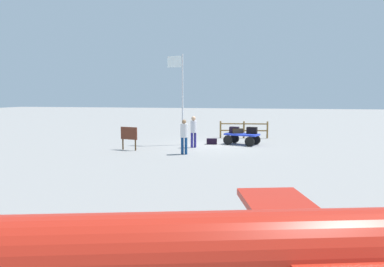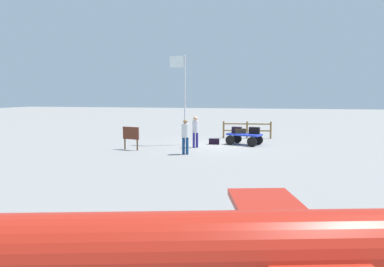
{
  "view_description": "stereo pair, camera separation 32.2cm",
  "coord_description": "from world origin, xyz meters",
  "views": [
    {
      "loc": [
        -2.79,
        20.1,
        2.93
      ],
      "look_at": [
        0.13,
        6.0,
        1.34
      ],
      "focal_mm": 32.15,
      "sensor_mm": 36.0,
      "label": 1
    },
    {
      "loc": [
        -3.11,
        20.03,
        2.93
      ],
      "look_at": [
        0.13,
        6.0,
        1.34
      ],
      "focal_mm": 32.15,
      "sensor_mm": 36.0,
      "label": 2
    }
  ],
  "objects": [
    {
      "name": "suitcase_grey",
      "position": [
        -1.32,
        -0.64,
        0.82
      ],
      "size": [
        0.7,
        0.49,
        0.29
      ],
      "color": "#362A18",
      "rests_on": "luggage_cart"
    },
    {
      "name": "worker_lead",
      "position": [
        1.04,
        3.51,
        1.04
      ],
      "size": [
        0.44,
        0.44,
        1.75
      ],
      "color": "navy",
      "rests_on": "ground"
    },
    {
      "name": "signboard",
      "position": [
        4.26,
        2.79,
        0.82
      ],
      "size": [
        1.01,
        0.29,
        1.25
      ],
      "color": "#4C3319",
      "rests_on": "ground"
    },
    {
      "name": "suitcase_maroon",
      "position": [
        -1.11,
        -0.72,
        0.86
      ],
      "size": [
        0.6,
        0.43,
        0.39
      ],
      "color": "black",
      "rests_on": "luggage_cart"
    },
    {
      "name": "wooden_fence",
      "position": [
        -1.52,
        -3.79,
        0.66
      ],
      "size": [
        3.32,
        0.5,
        1.17
      ],
      "color": "brown",
      "rests_on": "ground"
    },
    {
      "name": "luggage_cart",
      "position": [
        -1.56,
        -0.55,
        0.47
      ],
      "size": [
        2.21,
        1.7,
        0.67
      ],
      "color": "blue",
      "rests_on": "ground"
    },
    {
      "name": "flagpole",
      "position": [
        1.99,
        0.28,
        3.21
      ],
      "size": [
        0.97,
        0.14,
        5.34
      ],
      "color": "silver",
      "rests_on": "ground"
    },
    {
      "name": "airplane_near",
      "position": [
        -3.25,
        15.95,
        1.01
      ],
      "size": [
        9.78,
        5.05,
        2.76
      ],
      "color": "red",
      "rests_on": "ground"
    },
    {
      "name": "ground_plane",
      "position": [
        0.0,
        0.0,
        0.0
      ],
      "size": [
        120.0,
        120.0,
        0.0
      ],
      "primitive_type": "plane",
      "color": "gray"
    },
    {
      "name": "worker_trailing",
      "position": [
        1.03,
        1.21,
        1.05
      ],
      "size": [
        0.48,
        0.48,
        1.78
      ],
      "color": "navy",
      "rests_on": "ground"
    },
    {
      "name": "suitcase_navy",
      "position": [
        0.21,
        -0.35,
        0.17
      ],
      "size": [
        0.64,
        0.35,
        0.35
      ],
      "color": "black",
      "rests_on": "ground"
    },
    {
      "name": "suitcase_dark",
      "position": [
        -2.17,
        -0.58,
        0.87
      ],
      "size": [
        0.66,
        0.45,
        0.4
      ],
      "color": "black",
      "rests_on": "luggage_cart"
    }
  ]
}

